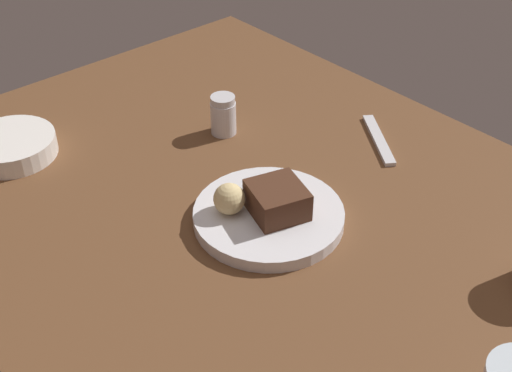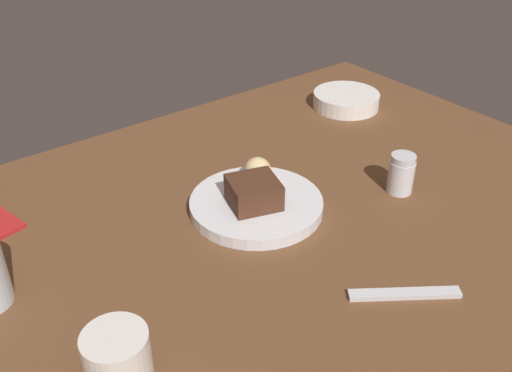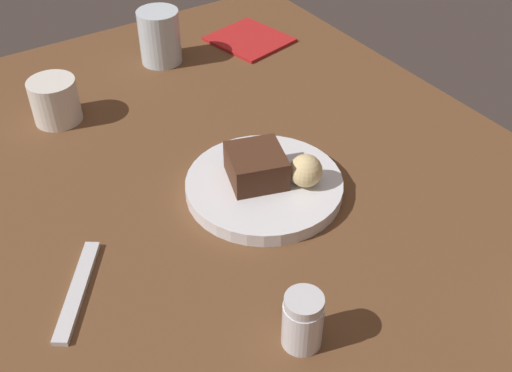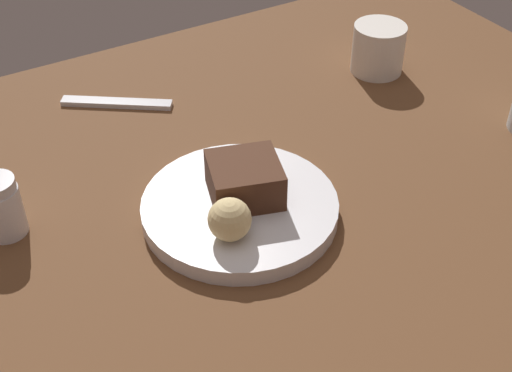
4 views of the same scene
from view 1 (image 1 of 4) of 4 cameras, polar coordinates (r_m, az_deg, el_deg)
dining_table at (r=99.23cm, az=1.41°, el=-2.98°), size 120.00×84.00×3.00cm
dessert_plate at (r=96.25cm, az=1.08°, el=-2.54°), size 21.60×21.60×1.92cm
chocolate_cake_slice at (r=94.08cm, az=1.81°, el=-1.19°), size 9.43×9.23×4.31cm
bread_roll at (r=94.18cm, az=-2.28°, el=-1.08°), size 4.51×4.51×4.51cm
salt_shaker at (r=114.62cm, az=-2.79°, el=6.02°), size 4.36×4.36×6.93cm
side_bowl at (r=116.56cm, az=-19.98°, el=3.18°), size 14.46×14.46×3.29cm
dessert_spoon at (r=115.50cm, az=10.33°, el=3.88°), size 13.33×10.07×0.70cm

